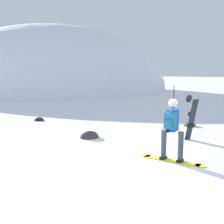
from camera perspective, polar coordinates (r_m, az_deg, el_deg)
name	(u,v)px	position (r m, az deg, el deg)	size (l,w,h in m)	color
ground_plane	(159,157)	(8.06, 9.76, -9.21)	(300.00, 300.00, 0.00)	white
ridge_peak_main	(56,91)	(37.82, -11.64, 4.30)	(30.63, 27.56, 17.13)	white
snowboarder_main	(172,128)	(7.50, 12.43, -3.34)	(0.93, 1.70, 1.71)	yellow
spare_snowboard	(191,118)	(10.08, 16.19, -1.12)	(0.28, 0.37, 1.63)	black
piste_marker_near	(173,105)	(11.70, 12.71, 1.52)	(0.20, 0.20, 1.90)	black
rock_dark	(89,138)	(10.27, -4.73, -5.35)	(0.72, 0.61, 0.51)	#383333
rock_mid	(39,121)	(14.34, -14.96, -1.75)	(0.50, 0.42, 0.35)	#282628
rock_small	(190,126)	(12.96, 15.88, -2.82)	(0.59, 0.50, 0.41)	#4C4742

